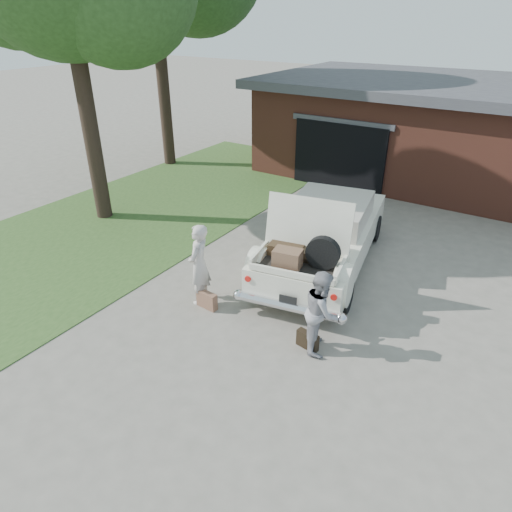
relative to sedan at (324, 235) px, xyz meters
The scene contains 8 objects.
ground 2.99m from the sedan, 98.89° to the right, with size 90.00×90.00×0.00m, color gray.
grass_strip 6.00m from the sedan, behind, with size 6.00×16.00×0.02m, color #2D4C1E.
house 8.68m from the sedan, 86.44° to the left, with size 12.80×7.80×3.30m.
sedan is the anchor object (origin of this frame).
woman_left 3.18m from the sedan, 117.15° to the right, with size 0.63×0.42×1.74m, color beige.
woman_right 3.12m from the sedan, 65.46° to the right, with size 0.76×0.59×1.56m, color gray.
suitcase_left 3.24m from the sedan, 111.85° to the right, with size 0.46×0.15×0.36m, color #8C5E47.
suitcase_right 3.24m from the sedan, 69.19° to the right, with size 0.42×0.13×0.33m, color black.
Camera 1 is at (4.34, -6.08, 5.39)m, focal length 32.00 mm.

